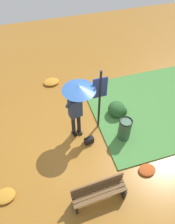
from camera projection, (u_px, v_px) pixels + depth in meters
name	position (u px, v px, depth m)	size (l,w,h in m)	color
ground_plane	(85.00, 135.00, 7.17)	(18.00, 18.00, 0.00)	#9E6623
grass_verge	(157.00, 106.00, 8.04)	(4.80, 4.00, 0.05)	#47843D
person_with_umbrella	(77.00, 98.00, 6.12)	(0.96, 0.96, 2.04)	black
info_sign_post	(100.00, 94.00, 6.39)	(0.44, 0.07, 2.30)	black
handbag	(89.00, 140.00, 6.87)	(0.32, 0.19, 0.37)	black
park_bench	(99.00, 192.00, 5.45)	(1.40, 0.43, 0.75)	black
trash_bin	(125.00, 129.00, 6.80)	(0.42, 0.42, 0.83)	#2D5138
shrub_cluster	(118.00, 109.00, 7.61)	(0.66, 0.60, 0.54)	#285628
leaf_pile_near_person	(147.00, 170.00, 6.25)	(0.50, 0.40, 0.11)	#B74C1E
leaf_pile_by_bench	(51.00, 82.00, 8.93)	(0.64, 0.52, 0.14)	#C68428
leaf_pile_far_path	(5.00, 196.00, 5.73)	(0.57, 0.46, 0.13)	#C68428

